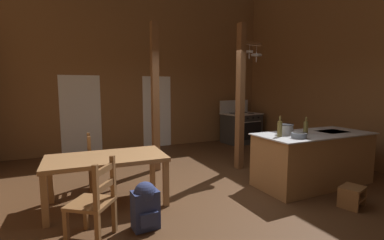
{
  "coord_description": "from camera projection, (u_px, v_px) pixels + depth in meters",
  "views": [
    {
      "loc": [
        -2.09,
        -3.72,
        1.76
      ],
      "look_at": [
        -0.08,
        0.56,
        1.18
      ],
      "focal_mm": 25.62,
      "sensor_mm": 36.0,
      "label": 1
    }
  ],
  "objects": [
    {
      "name": "wall_right",
      "position": [
        371.0,
        58.0,
        5.77
      ],
      "size": [
        0.14,
        8.64,
        4.7
      ],
      "primitive_type": "cube",
      "color": "brown",
      "rests_on": "ground_plane"
    },
    {
      "name": "glazed_panel_back_right",
      "position": [
        157.0,
        112.0,
        7.99
      ],
      "size": [
        0.84,
        0.01,
        2.05
      ],
      "primitive_type": "cube",
      "color": "white",
      "rests_on": "ground_plane"
    },
    {
      "name": "step_stool",
      "position": [
        352.0,
        195.0,
        4.02
      ],
      "size": [
        0.42,
        0.37,
        0.3
      ],
      "color": "brown",
      "rests_on": "ground_plane"
    },
    {
      "name": "stockpot_on_counter",
      "position": [
        285.0,
        129.0,
        4.72
      ],
      "size": [
        0.34,
        0.27,
        0.18
      ],
      "color": "#B7BABF",
      "rests_on": "kitchen_island"
    },
    {
      "name": "backpack",
      "position": [
        145.0,
        204.0,
        3.39
      ],
      "size": [
        0.33,
        0.32,
        0.6
      ],
      "color": "navy",
      "rests_on": "ground_plane"
    },
    {
      "name": "stove_range",
      "position": [
        241.0,
        127.0,
        8.59
      ],
      "size": [
        1.23,
        0.93,
        1.32
      ],
      "color": "#313131",
      "rests_on": "ground_plane"
    },
    {
      "name": "bottle_tall_on_counter",
      "position": [
        280.0,
        128.0,
        4.52
      ],
      "size": [
        0.08,
        0.08,
        0.34
      ],
      "color": "brown",
      "rests_on": "kitchen_island"
    },
    {
      "name": "mixing_bowl_on_counter",
      "position": [
        299.0,
        135.0,
        4.4
      ],
      "size": [
        0.24,
        0.24,
        0.09
      ],
      "color": "slate",
      "rests_on": "kitchen_island"
    },
    {
      "name": "bottle_short_on_counter",
      "position": [
        306.0,
        127.0,
        4.77
      ],
      "size": [
        0.08,
        0.08,
        0.3
      ],
      "color": "brown",
      "rests_on": "kitchen_island"
    },
    {
      "name": "support_post_center",
      "position": [
        155.0,
        98.0,
        5.63
      ],
      "size": [
        0.14,
        0.14,
        3.05
      ],
      "color": "brown",
      "rests_on": "ground_plane"
    },
    {
      "name": "support_post_with_pot_rack",
      "position": [
        241.0,
        93.0,
        5.76
      ],
      "size": [
        0.63,
        0.25,
        3.05
      ],
      "color": "brown",
      "rests_on": "ground_plane"
    },
    {
      "name": "ground_plane",
      "position": [
        211.0,
        199.0,
        4.45
      ],
      "size": [
        8.32,
        8.64,
        0.1
      ],
      "primitive_type": "cube",
      "color": "#4C301C"
    },
    {
      "name": "ladderback_chair_near_window",
      "position": [
        98.0,
        163.0,
        4.74
      ],
      "size": [
        0.46,
        0.46,
        0.95
      ],
      "color": "brown",
      "rests_on": "ground_plane"
    },
    {
      "name": "glazed_door_back_left",
      "position": [
        81.0,
        115.0,
        7.12
      ],
      "size": [
        1.0,
        0.01,
        2.05
      ],
      "primitive_type": "cube",
      "color": "white",
      "rests_on": "ground_plane"
    },
    {
      "name": "dining_table",
      "position": [
        106.0,
        162.0,
        4.04
      ],
      "size": [
        1.74,
        0.97,
        0.74
      ],
      "color": "#9E7044",
      "rests_on": "ground_plane"
    },
    {
      "name": "kitchen_island",
      "position": [
        313.0,
        159.0,
        4.93
      ],
      "size": [
        2.16,
        0.97,
        0.94
      ],
      "color": "#9E7044",
      "rests_on": "ground_plane"
    },
    {
      "name": "wall_back",
      "position": [
        143.0,
        66.0,
        7.74
      ],
      "size": [
        8.32,
        0.14,
        4.7
      ],
      "primitive_type": "cube",
      "color": "brown",
      "rests_on": "ground_plane"
    },
    {
      "name": "ladderback_chair_by_post",
      "position": [
        95.0,
        202.0,
        3.12
      ],
      "size": [
        0.62,
        0.62,
        0.95
      ],
      "color": "brown",
      "rests_on": "ground_plane"
    }
  ]
}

